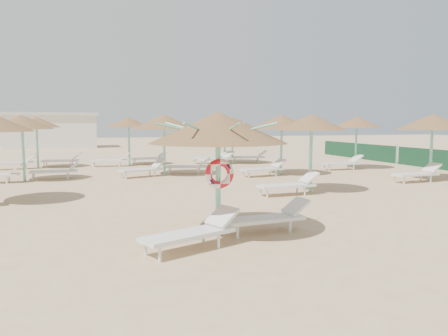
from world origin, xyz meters
name	(u,v)px	position (x,y,z in m)	size (l,w,h in m)	color
ground	(236,233)	(0.00, 0.00, 0.00)	(120.00, 120.00, 0.00)	tan
main_palapa	(218,128)	(-0.39, 0.02, 2.26)	(2.90, 2.90, 2.60)	#77CFB3
lounger_main_a	(194,232)	(-1.14, -0.89, 0.34)	(2.04, 1.29, 0.71)	white
lounger_main_b	(270,217)	(0.75, -0.11, 0.33)	(1.94, 0.74, 0.69)	white
palapa_field	(212,124)	(2.58, 10.78, 2.29)	(19.61, 13.76, 2.72)	#77CFB3
service_hut	(51,130)	(-6.00, 35.00, 1.64)	(8.40, 4.40, 3.25)	silver
windbreak_fence	(424,158)	(14.00, 9.96, 0.50)	(0.08, 19.84, 1.10)	#174524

